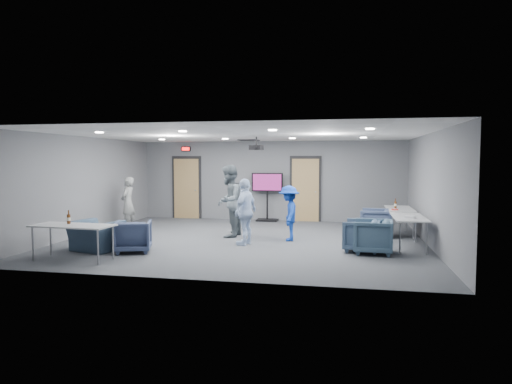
% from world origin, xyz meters
% --- Properties ---
extents(floor, '(9.00, 9.00, 0.00)m').
position_xyz_m(floor, '(0.00, 0.00, 0.00)').
color(floor, '#3A3D42').
rests_on(floor, ground).
extents(ceiling, '(9.00, 9.00, 0.00)m').
position_xyz_m(ceiling, '(0.00, 0.00, 2.70)').
color(ceiling, white).
rests_on(ceiling, wall_back).
extents(wall_back, '(9.00, 0.02, 2.70)m').
position_xyz_m(wall_back, '(0.00, 4.00, 1.35)').
color(wall_back, slate).
rests_on(wall_back, floor).
extents(wall_front, '(9.00, 0.02, 2.70)m').
position_xyz_m(wall_front, '(0.00, -4.00, 1.35)').
color(wall_front, slate).
rests_on(wall_front, floor).
extents(wall_left, '(0.02, 8.00, 2.70)m').
position_xyz_m(wall_left, '(-4.50, 0.00, 1.35)').
color(wall_left, slate).
rests_on(wall_left, floor).
extents(wall_right, '(0.02, 8.00, 2.70)m').
position_xyz_m(wall_right, '(4.50, 0.00, 1.35)').
color(wall_right, slate).
rests_on(wall_right, floor).
extents(door_left, '(1.06, 0.17, 2.24)m').
position_xyz_m(door_left, '(-3.00, 3.95, 1.07)').
color(door_left, black).
rests_on(door_left, wall_back).
extents(door_right, '(1.06, 0.17, 2.24)m').
position_xyz_m(door_right, '(1.20, 3.95, 1.07)').
color(door_right, black).
rests_on(door_right, wall_back).
extents(exit_sign, '(0.32, 0.08, 0.16)m').
position_xyz_m(exit_sign, '(-3.00, 3.93, 2.45)').
color(exit_sign, black).
rests_on(exit_sign, wall_back).
extents(hvac_diffuser, '(0.60, 0.60, 0.03)m').
position_xyz_m(hvac_diffuser, '(-0.50, 2.80, 2.69)').
color(hvac_diffuser, black).
rests_on(hvac_diffuser, ceiling).
extents(downlights, '(6.18, 3.78, 0.02)m').
position_xyz_m(downlights, '(0.00, 0.00, 2.68)').
color(downlights, white).
rests_on(downlights, ceiling).
extents(person_a, '(0.38, 0.57, 1.55)m').
position_xyz_m(person_a, '(-3.90, 1.29, 0.78)').
color(person_a, gray).
rests_on(person_a, floor).
extents(person_b, '(0.80, 0.99, 1.92)m').
position_xyz_m(person_b, '(-0.53, 0.40, 0.96)').
color(person_b, slate).
rests_on(person_b, floor).
extents(person_c, '(0.63, 1.02, 1.61)m').
position_xyz_m(person_c, '(0.15, -0.64, 0.81)').
color(person_c, '#C6DDFF').
rests_on(person_c, floor).
extents(person_d, '(0.64, 0.97, 1.41)m').
position_xyz_m(person_d, '(1.12, 0.12, 0.70)').
color(person_d, '#173A9B').
rests_on(person_d, floor).
extents(chair_right_a, '(0.90, 0.88, 0.75)m').
position_xyz_m(chair_right_a, '(3.35, 1.29, 0.37)').
color(chair_right_a, '#3E4B6B').
rests_on(chair_right_a, floor).
extents(chair_right_b, '(0.90, 0.88, 0.72)m').
position_xyz_m(chair_right_b, '(2.90, -0.93, 0.36)').
color(chair_right_b, '#3B4E66').
rests_on(chair_right_b, floor).
extents(chair_right_c, '(0.89, 0.87, 0.76)m').
position_xyz_m(chair_right_c, '(3.13, -1.13, 0.38)').
color(chair_right_c, '#3D5469').
rests_on(chair_right_c, floor).
extents(chair_front_a, '(0.98, 0.99, 0.71)m').
position_xyz_m(chair_front_a, '(-2.12, -2.00, 0.36)').
color(chair_front_a, '#3C4868').
rests_on(chair_front_a, floor).
extents(chair_front_b, '(1.25, 1.16, 0.68)m').
position_xyz_m(chair_front_b, '(-3.05, -2.00, 0.34)').
color(chair_front_b, '#374B60').
rests_on(chair_front_b, floor).
extents(table_right_a, '(0.70, 1.67, 0.73)m').
position_xyz_m(table_right_a, '(4.00, 1.67, 0.68)').
color(table_right_a, '#A6A9AB').
rests_on(table_right_a, floor).
extents(table_right_b, '(0.72, 1.72, 0.73)m').
position_xyz_m(table_right_b, '(4.00, -0.23, 0.68)').
color(table_right_b, '#A6A9AB').
rests_on(table_right_b, floor).
extents(table_front_left, '(1.70, 0.79, 0.73)m').
position_xyz_m(table_front_left, '(-2.95, -3.00, 0.68)').
color(table_front_left, '#A6A9AB').
rests_on(table_front_left, floor).
extents(bottle_front, '(0.08, 0.08, 0.29)m').
position_xyz_m(bottle_front, '(-3.13, -2.87, 0.84)').
color(bottle_front, '#542B0E').
rests_on(bottle_front, table_front_left).
extents(bottle_right, '(0.07, 0.07, 0.27)m').
position_xyz_m(bottle_right, '(3.89, 1.68, 0.83)').
color(bottle_right, '#542B0E').
rests_on(bottle_right, table_right_a).
extents(snack_box, '(0.17, 0.12, 0.04)m').
position_xyz_m(snack_box, '(3.82, 1.16, 0.75)').
color(snack_box, '#D83A36').
rests_on(snack_box, table_right_a).
extents(wrapper, '(0.26, 0.21, 0.05)m').
position_xyz_m(wrapper, '(3.99, -0.49, 0.76)').
color(wrapper, silver).
rests_on(wrapper, table_right_b).
extents(tv_stand, '(1.06, 0.51, 1.63)m').
position_xyz_m(tv_stand, '(-0.07, 3.75, 0.92)').
color(tv_stand, black).
rests_on(tv_stand, floor).
extents(projector, '(0.37, 0.35, 0.36)m').
position_xyz_m(projector, '(0.13, 0.86, 2.40)').
color(projector, black).
rests_on(projector, ceiling).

